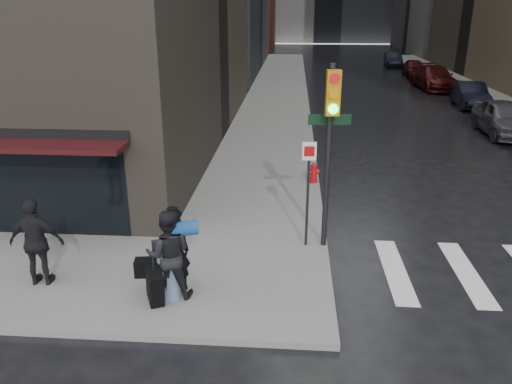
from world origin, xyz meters
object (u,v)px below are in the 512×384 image
Objects in this scene: man_jeans at (168,254)px; man_greycoat at (37,242)px; parked_car_5 at (393,59)px; fire_hydrant at (314,174)px; parked_car_3 at (434,77)px; parked_car_2 at (470,95)px; man_overcoat at (171,258)px; traffic_light at (328,134)px; parked_car_4 at (414,68)px; parked_car_1 at (503,118)px.

man_greycoat reaches higher than man_jeans.
man_jeans reaches higher than parked_car_5.
fire_hydrant is 0.12× the size of parked_car_3.
man_greycoat is at bearing -121.84° from parked_car_2.
man_greycoat is 44.37m from parked_car_5.
man_overcoat is 2.85m from man_greycoat.
traffic_light is 1.09× the size of parked_car_4.
parked_car_5 is (11.98, 42.08, -0.40)m from man_jeans.
man_overcoat is at bearing -105.55° from man_jeans.
parked_car_3 is at bearing -87.83° from parked_car_4.
man_greycoat is at bearing -110.58° from parked_car_4.
fire_hydrant is at bearing -137.27° from parked_car_1.
parked_car_1 is at bearing -94.93° from parked_car_3.
parked_car_3 is 6.79m from parked_car_4.
parked_car_4 is 6.81m from parked_car_5.
parked_car_1 is at bearing 40.70° from fire_hydrant.
man_greycoat is 2.91× the size of fire_hydrant.
traffic_light is at bearing -168.83° from man_overcoat.
fire_hydrant is 17.45m from parked_car_2.
parked_car_5 is (-0.82, 20.36, -0.03)m from parked_car_2.
traffic_light reaches higher than man_jeans.
man_jeans reaches higher than parked_car_3.
parked_car_3 reaches higher than parked_car_5.
parked_car_2 is 6.80m from parked_car_3.
man_jeans is 43.76m from parked_car_5.
parked_car_5 is (14.81, 41.82, -0.43)m from man_greycoat.
man_overcoat is 19.13m from parked_car_1.
fire_hydrant is at bearing -119.39° from parked_car_2.
parked_car_3 is at bearing 90.87° from parked_car_1.
parked_car_3 is at bearing 65.41° from traffic_light.
traffic_light reaches higher than parked_car_4.
parked_car_4 is at bearing -116.37° from man_greycoat.
man_jeans reaches higher than parked_car_1.
fire_hydrant is (5.97, 6.92, -0.67)m from man_greycoat.
parked_car_3 is at bearing -121.74° from man_jeans.
man_greycoat is at bearing -130.76° from fire_hydrant.
parked_car_1 is 27.15m from parked_car_5.
parked_car_3 is 1.33× the size of parked_car_5.
parked_car_3 is (9.27, 21.32, 0.36)m from fire_hydrant.
man_overcoat reaches higher than parked_car_4.
man_overcoat reaches higher than fire_hydrant.
parked_car_5 reaches higher than parked_car_4.
traffic_light is at bearing -150.93° from man_jeans.
man_jeans is at bearing -101.93° from parked_car_5.
traffic_light is at bearing -89.14° from fire_hydrant.
fire_hydrant is at bearing -105.38° from parked_car_4.
parked_car_5 is (8.77, 39.64, -2.29)m from traffic_light.
man_overcoat is at bearing -116.40° from parked_car_2.
man_overcoat reaches higher than parked_car_2.
parked_car_4 is (0.38, 20.36, -0.11)m from parked_car_1.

